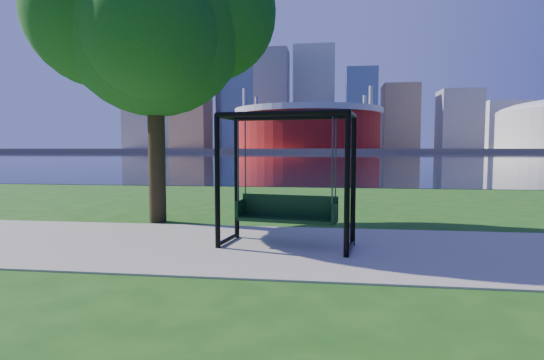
# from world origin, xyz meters

# --- Properties ---
(ground) EXTENTS (900.00, 900.00, 0.00)m
(ground) POSITION_xyz_m (0.00, 0.00, 0.00)
(ground) COLOR #1E5114
(ground) RESTS_ON ground
(path) EXTENTS (120.00, 4.00, 0.03)m
(path) POSITION_xyz_m (0.00, -0.50, 0.01)
(path) COLOR #9E937F
(path) RESTS_ON ground
(river) EXTENTS (900.00, 180.00, 0.02)m
(river) POSITION_xyz_m (0.00, 102.00, 0.01)
(river) COLOR black
(river) RESTS_ON ground
(far_bank) EXTENTS (900.00, 228.00, 2.00)m
(far_bank) POSITION_xyz_m (0.00, 306.00, 1.00)
(far_bank) COLOR #937F60
(far_bank) RESTS_ON ground
(stadium) EXTENTS (83.00, 83.00, 32.00)m
(stadium) POSITION_xyz_m (-10.00, 235.00, 14.23)
(stadium) COLOR maroon
(stadium) RESTS_ON far_bank
(skyline) EXTENTS (392.00, 66.00, 96.50)m
(skyline) POSITION_xyz_m (-4.27, 319.39, 35.89)
(skyline) COLOR gray
(skyline) RESTS_ON far_bank
(swing) EXTENTS (2.59, 1.44, 2.51)m
(swing) POSITION_xyz_m (0.60, -0.43, 1.21)
(swing) COLOR black
(swing) RESTS_ON ground
(park_tree) EXTENTS (5.88, 5.31, 7.30)m
(park_tree) POSITION_xyz_m (-2.95, 1.97, 5.07)
(park_tree) COLOR black
(park_tree) RESTS_ON ground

